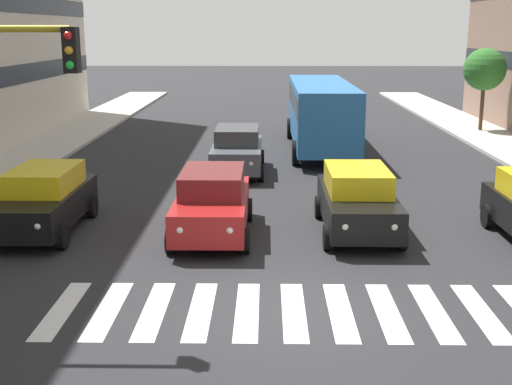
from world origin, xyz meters
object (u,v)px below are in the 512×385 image
Objects in this scene: car_1 at (357,200)px; car_row2_0 at (237,150)px; bus_behind_traffic at (321,108)px; street_tree_3 at (485,70)px; car_2 at (212,202)px; car_3 at (44,199)px.

car_1 and car_row2_0 have the same top height.
street_tree_3 is at bearing -149.85° from bus_behind_traffic.
car_1 is 0.42× the size of bus_behind_traffic.
car_1 is at bearing 90.00° from bus_behind_traffic.
car_2 and car_row2_0 have the same top height.
bus_behind_traffic is at bearing -123.04° from car_3.
car_row2_0 is 0.42× the size of bus_behind_traffic.
bus_behind_traffic is (-8.36, -12.85, 0.97)m from car_3.
car_3 is 0.42× the size of bus_behind_traffic.
street_tree_3 is (-12.34, -10.33, 2.39)m from car_row2_0.
car_2 is at bearing 176.82° from car_3.
car_3 and car_row2_0 have the same top height.
car_row2_0 is (-0.31, -7.90, 0.00)m from car_2.
street_tree_3 reaches higher than car_1.
street_tree_3 is (-17.18, -17.98, 2.39)m from car_3.
car_2 is 1.00× the size of car_row2_0.
car_2 is (3.83, 0.32, 0.00)m from car_1.
car_1 is at bearing 63.79° from street_tree_3.
bus_behind_traffic reaches higher than car_3.
car_3 is (4.53, -0.25, 0.00)m from car_2.
car_row2_0 is 6.36m from bus_behind_traffic.
car_3 is 24.98m from street_tree_3.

